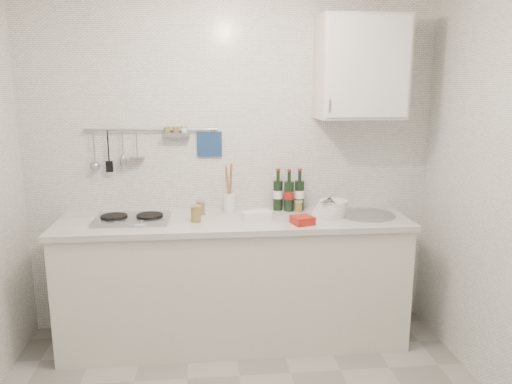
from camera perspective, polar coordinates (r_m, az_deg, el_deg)
back_wall at (r=3.71m, az=-2.82°, el=3.08°), size 3.00×0.02×2.50m
counter at (r=3.65m, az=-2.35°, el=-10.43°), size 2.44×0.64×0.96m
wall_rail at (r=3.68m, az=-12.18°, el=5.50°), size 0.98×0.09×0.34m
wall_cabinet at (r=3.65m, az=11.91°, el=13.71°), size 0.60×0.38×0.70m
plate_stack_hob at (r=3.48m, az=-12.95°, el=-3.19°), size 0.27×0.27×0.02m
plate_stack_sink at (r=3.60m, az=8.55°, el=-1.85°), size 0.27×0.25×0.11m
wine_bottles at (r=3.69m, az=3.77°, el=0.25°), size 0.23×0.11×0.31m
butter_dish at (r=3.45m, az=0.02°, el=-2.70°), size 0.22×0.15×0.06m
strawberry_punnet at (r=3.36m, az=5.33°, el=-3.23°), size 0.17×0.17×0.05m
utensil_crock at (r=3.67m, az=-3.06°, el=-0.95°), size 0.09×0.09×0.36m
jar_a at (r=3.61m, az=-6.35°, el=-1.79°), size 0.06×0.06×0.10m
jar_b at (r=3.76m, az=4.89°, el=-1.36°), size 0.07×0.07×0.08m
jar_c at (r=3.68m, az=4.89°, el=-1.62°), size 0.06×0.06×0.08m
jar_d at (r=3.41m, az=-6.90°, el=-2.47°), size 0.07×0.07×0.12m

